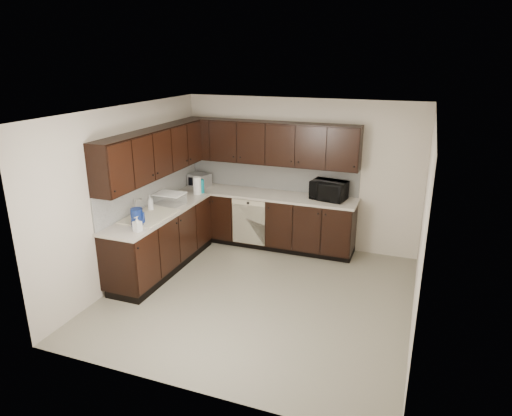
# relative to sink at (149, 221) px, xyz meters

# --- Properties ---
(floor) EXTENTS (4.00, 4.00, 0.00)m
(floor) POSITION_rel_sink_xyz_m (1.68, 0.01, -0.88)
(floor) COLOR gray
(floor) RESTS_ON ground
(ceiling) EXTENTS (4.00, 4.00, 0.00)m
(ceiling) POSITION_rel_sink_xyz_m (1.68, 0.01, 1.62)
(ceiling) COLOR white
(ceiling) RESTS_ON wall_back
(wall_back) EXTENTS (4.00, 0.02, 2.50)m
(wall_back) POSITION_rel_sink_xyz_m (1.68, 2.01, 0.37)
(wall_back) COLOR beige
(wall_back) RESTS_ON floor
(wall_left) EXTENTS (0.02, 4.00, 2.50)m
(wall_left) POSITION_rel_sink_xyz_m (-0.32, 0.01, 0.37)
(wall_left) COLOR beige
(wall_left) RESTS_ON floor
(wall_right) EXTENTS (0.02, 4.00, 2.50)m
(wall_right) POSITION_rel_sink_xyz_m (3.68, 0.01, 0.37)
(wall_right) COLOR beige
(wall_right) RESTS_ON floor
(wall_front) EXTENTS (4.00, 0.02, 2.50)m
(wall_front) POSITION_rel_sink_xyz_m (1.68, -1.99, 0.37)
(wall_front) COLOR beige
(wall_front) RESTS_ON floor
(lower_cabinets) EXTENTS (3.00, 2.80, 0.90)m
(lower_cabinets) POSITION_rel_sink_xyz_m (0.67, 1.12, -0.47)
(lower_cabinets) COLOR black
(lower_cabinets) RESTS_ON floor
(countertop) EXTENTS (3.03, 2.83, 0.04)m
(countertop) POSITION_rel_sink_xyz_m (0.67, 1.12, 0.04)
(countertop) COLOR #BDB3A4
(countertop) RESTS_ON lower_cabinets
(backsplash) EXTENTS (3.00, 2.80, 0.48)m
(backsplash) POSITION_rel_sink_xyz_m (0.46, 1.33, 0.30)
(backsplash) COLOR silver
(backsplash) RESTS_ON countertop
(upper_cabinets) EXTENTS (3.00, 2.80, 0.70)m
(upper_cabinets) POSITION_rel_sink_xyz_m (0.58, 1.22, 0.89)
(upper_cabinets) COLOR black
(upper_cabinets) RESTS_ON wall_back
(dishwasher) EXTENTS (0.58, 0.04, 0.78)m
(dishwasher) POSITION_rel_sink_xyz_m (0.98, 1.42, -0.33)
(dishwasher) COLOR beige
(dishwasher) RESTS_ON lower_cabinets
(sink) EXTENTS (0.54, 0.82, 0.42)m
(sink) POSITION_rel_sink_xyz_m (0.00, 0.00, 0.00)
(sink) COLOR beige
(sink) RESTS_ON countertop
(microwave) EXTENTS (0.60, 0.46, 0.30)m
(microwave) POSITION_rel_sink_xyz_m (2.23, 1.75, 0.21)
(microwave) COLOR black
(microwave) RESTS_ON countertop
(soap_bottle_a) EXTENTS (0.11, 0.11, 0.21)m
(soap_bottle_a) POSITION_rel_sink_xyz_m (0.18, -0.53, 0.16)
(soap_bottle_a) COLOR gray
(soap_bottle_a) RESTS_ON countertop
(soap_bottle_b) EXTENTS (0.12, 0.12, 0.24)m
(soap_bottle_b) POSITION_rel_sink_xyz_m (-0.13, 0.26, 0.18)
(soap_bottle_b) COLOR gray
(soap_bottle_b) RESTS_ON countertop
(toaster_oven) EXTENTS (0.41, 0.34, 0.22)m
(toaster_oven) POSITION_rel_sink_xyz_m (-0.07, 1.72, 0.17)
(toaster_oven) COLOR silver
(toaster_oven) RESTS_ON countertop
(storage_bin) EXTENTS (0.48, 0.39, 0.16)m
(storage_bin) POSITION_rel_sink_xyz_m (-0.03, 0.65, 0.14)
(storage_bin) COLOR silver
(storage_bin) RESTS_ON countertop
(blue_pitcher) EXTENTS (0.17, 0.17, 0.25)m
(blue_pitcher) POSITION_rel_sink_xyz_m (0.06, -0.35, 0.18)
(blue_pitcher) COLOR navy
(blue_pitcher) RESTS_ON countertop
(teal_tumbler) EXTENTS (0.13, 0.13, 0.23)m
(teal_tumbler) POSITION_rel_sink_xyz_m (0.15, 1.36, 0.17)
(teal_tumbler) COLOR #0D8193
(teal_tumbler) RESTS_ON countertop
(paper_towel_roll) EXTENTS (0.17, 0.17, 0.29)m
(paper_towel_roll) POSITION_rel_sink_xyz_m (0.12, 1.28, 0.21)
(paper_towel_roll) COLOR silver
(paper_towel_roll) RESTS_ON countertop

